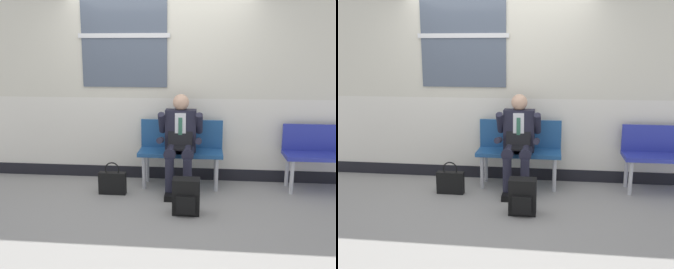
% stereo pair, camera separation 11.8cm
% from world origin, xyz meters
% --- Properties ---
extents(ground_plane, '(18.00, 18.00, 0.00)m').
position_xyz_m(ground_plane, '(0.00, 0.00, 0.00)').
color(ground_plane, gray).
extents(station_wall, '(5.24, 0.17, 2.83)m').
position_xyz_m(station_wall, '(-0.01, 0.61, 1.41)').
color(station_wall, beige).
rests_on(station_wall, ground).
extents(bench_with_person, '(1.10, 0.42, 0.87)m').
position_xyz_m(bench_with_person, '(0.30, 0.33, 0.52)').
color(bench_with_person, navy).
rests_on(bench_with_person, ground).
extents(bench_empty, '(1.10, 0.42, 0.84)m').
position_xyz_m(bench_empty, '(2.19, 0.33, 0.51)').
color(bench_empty, '#28339E').
rests_on(bench_empty, ground).
extents(person_seated, '(0.57, 0.70, 1.24)m').
position_xyz_m(person_seated, '(0.30, 0.14, 0.66)').
color(person_seated, '#1E1E2D').
rests_on(person_seated, ground).
extents(backpack, '(0.30, 0.22, 0.41)m').
position_xyz_m(backpack, '(0.42, -0.63, 0.20)').
color(backpack, black).
rests_on(backpack, ground).
extents(handbag, '(0.34, 0.10, 0.42)m').
position_xyz_m(handbag, '(-0.54, -0.11, 0.15)').
color(handbag, black).
rests_on(handbag, ground).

